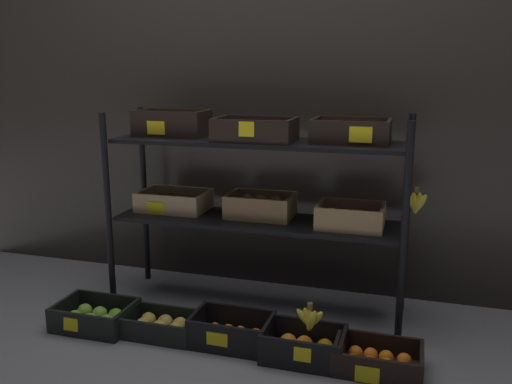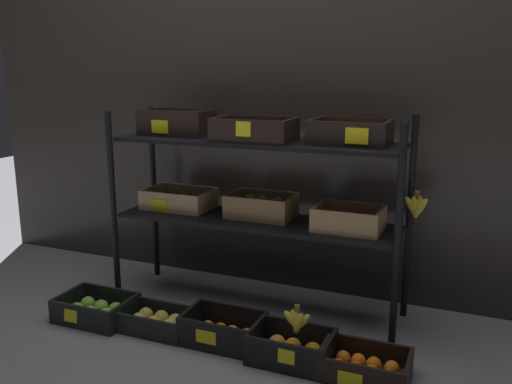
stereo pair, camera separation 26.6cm
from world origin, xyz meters
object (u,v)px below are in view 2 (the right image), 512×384
object	(u,v)px
crate_ground_apple_green	(96,310)
display_rack	(258,177)
crate_ground_rightmost_tangerine	(364,367)
crate_ground_apple_gold	(157,321)
banana_bunch_loose	(297,321)
crate_ground_tangerine	(223,332)
crate_ground_orange	(292,350)

from	to	relation	value
crate_ground_apple_green	display_rack	bearing A→B (deg)	33.49
display_rack	crate_ground_rightmost_tangerine	size ratio (longest dim) A/B	4.36
crate_ground_apple_gold	banana_bunch_loose	world-z (taller)	banana_bunch_loose
crate_ground_tangerine	crate_ground_rightmost_tangerine	size ratio (longest dim) A/B	1.00
crate_ground_orange	display_rack	bearing A→B (deg)	126.91
crate_ground_apple_green	crate_ground_orange	bearing A→B (deg)	-0.32
crate_ground_apple_gold	banana_bunch_loose	xyz separation A→B (m)	(0.69, -0.02, 0.14)
crate_ground_apple_gold	crate_ground_tangerine	distance (m)	0.34
crate_ground_apple_gold	crate_ground_tangerine	xyz separation A→B (m)	(0.34, 0.01, 0.01)
crate_ground_tangerine	crate_ground_orange	bearing A→B (deg)	-5.42
crate_ground_orange	crate_ground_rightmost_tangerine	xyz separation A→B (m)	(0.31, 0.00, -0.01)
crate_ground_apple_green	crate_ground_tangerine	world-z (taller)	crate_ground_tangerine
crate_ground_tangerine	crate_ground_rightmost_tangerine	distance (m)	0.64
crate_ground_tangerine	banana_bunch_loose	distance (m)	0.38
crate_ground_tangerine	banana_bunch_loose	size ratio (longest dim) A/B	2.66
crate_ground_apple_green	banana_bunch_loose	xyz separation A→B (m)	(1.03, -0.01, 0.14)
crate_ground_orange	crate_ground_rightmost_tangerine	world-z (taller)	crate_ground_orange
crate_ground_apple_gold	crate_ground_tangerine	bearing A→B (deg)	1.89
banana_bunch_loose	crate_ground_orange	bearing A→B (deg)	171.52
crate_ground_apple_gold	crate_ground_orange	xyz separation A→B (m)	(0.67, -0.02, 0.01)
crate_ground_apple_green	crate_ground_tangerine	xyz separation A→B (m)	(0.68, 0.03, 0.00)
crate_ground_apple_green	crate_ground_rightmost_tangerine	world-z (taller)	crate_ground_apple_green
crate_ground_rightmost_tangerine	crate_ground_apple_green	bearing A→B (deg)	179.79
crate_ground_tangerine	banana_bunch_loose	bearing A→B (deg)	-5.61
crate_ground_apple_green	crate_ground_tangerine	distance (m)	0.68
display_rack	crate_ground_orange	distance (m)	0.84
banana_bunch_loose	display_rack	bearing A→B (deg)	128.46
crate_ground_orange	crate_ground_apple_green	bearing A→B (deg)	179.68
crate_ground_apple_green	crate_ground_apple_gold	xyz separation A→B (m)	(0.34, 0.01, -0.00)
crate_ground_apple_gold	crate_ground_orange	size ratio (longest dim) A/B	1.00
crate_ground_rightmost_tangerine	crate_ground_apple_gold	bearing A→B (deg)	178.85
crate_ground_apple_gold	crate_ground_rightmost_tangerine	bearing A→B (deg)	-1.15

